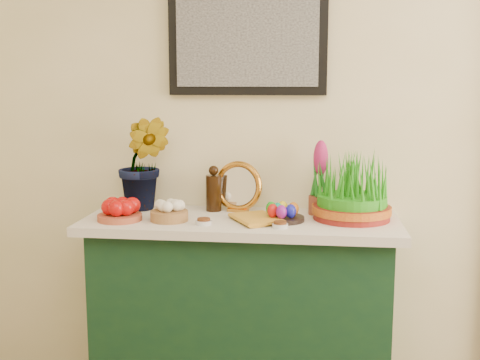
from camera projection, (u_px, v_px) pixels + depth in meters
name	position (u px, v px, depth m)	size (l,w,h in m)	color
sideboard	(241.00, 317.00, 2.76)	(1.30, 0.45, 0.85)	#14371B
tablecloth	(241.00, 222.00, 2.69)	(1.40, 0.55, 0.04)	silver
hyacinth_green	(144.00, 148.00, 2.82)	(0.30, 0.25, 0.59)	#1D721B
apple_bowl	(120.00, 211.00, 2.63)	(0.21, 0.21, 0.10)	#A74C31
garlic_basket	(169.00, 212.00, 2.63)	(0.18, 0.18, 0.09)	#A37641
vinegar_cruet	(214.00, 191.00, 2.83)	(0.07, 0.07, 0.22)	black
mirror	(238.00, 187.00, 2.82)	(0.24, 0.11, 0.24)	orange
book	(238.00, 220.00, 2.58)	(0.16, 0.23, 0.03)	gold
spice_dish_left	(204.00, 222.00, 2.56)	(0.07, 0.07, 0.03)	silver
spice_dish_right	(280.00, 225.00, 2.50)	(0.07, 0.07, 0.03)	silver
egg_plate	(282.00, 214.00, 2.62)	(0.20, 0.20, 0.08)	black
hyacinth_pink	(320.00, 181.00, 2.74)	(0.10, 0.10, 0.34)	brown
wheatgrass_sabzeh	(352.00, 191.00, 2.64)	(0.35, 0.35, 0.29)	maroon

